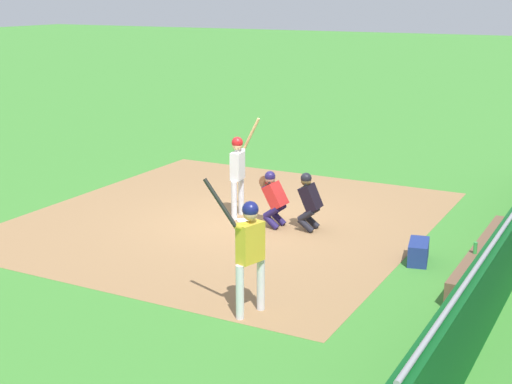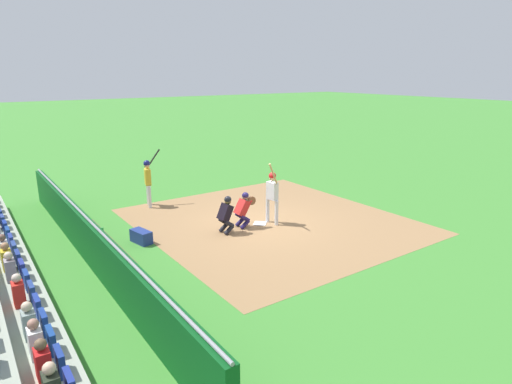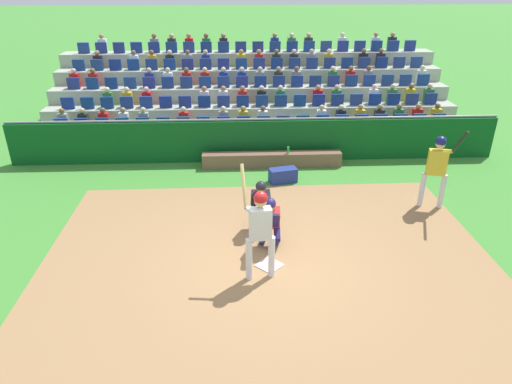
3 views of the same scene
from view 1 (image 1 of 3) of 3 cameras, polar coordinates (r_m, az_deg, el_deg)
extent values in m
plane|color=#408932|center=(16.50, -0.65, -2.32)|extent=(160.00, 160.00, 0.00)
cube|color=#9C744B|center=(16.74, -2.15, -2.06)|extent=(9.45, 8.72, 0.01)
cube|color=white|center=(16.50, -0.65, -2.26)|extent=(0.62, 0.62, 0.02)
cylinder|color=silver|center=(16.53, -1.71, -0.68)|extent=(0.15, 0.15, 0.89)
cylinder|color=silver|center=(16.93, -1.16, -0.29)|extent=(0.15, 0.15, 0.89)
cube|color=silver|center=(16.54, -1.45, 2.06)|extent=(0.43, 0.28, 0.63)
sphere|color=#DBAF7B|center=(16.44, -1.46, 3.66)|extent=(0.23, 0.23, 0.23)
sphere|color=red|center=(16.42, -1.46, 3.87)|extent=(0.26, 0.26, 0.26)
cylinder|color=silver|center=(16.51, -1.31, 3.10)|extent=(0.44, 0.10, 0.14)
cylinder|color=silver|center=(16.65, -1.11, 3.21)|extent=(0.17, 0.13, 0.13)
cylinder|color=tan|center=(16.56, -0.38, 4.52)|extent=(0.13, 0.42, 0.76)
sphere|color=black|center=(16.69, -0.97, 3.33)|extent=(0.06, 0.06, 0.06)
cylinder|color=#221950|center=(15.96, 1.19, -2.36)|extent=(0.15, 0.39, 0.34)
cylinder|color=#221950|center=(15.90, 1.19, -1.60)|extent=(0.15, 0.39, 0.33)
cylinder|color=#221950|center=(16.23, 1.74, -2.06)|extent=(0.15, 0.39, 0.34)
cylinder|color=#221950|center=(16.17, 1.74, -1.32)|extent=(0.15, 0.39, 0.33)
cube|color=red|center=(15.93, 1.52, -0.27)|extent=(0.44, 0.50, 0.60)
cube|color=#221950|center=(15.98, 1.17, -0.22)|extent=(0.39, 0.29, 0.43)
sphere|color=#A77760|center=(15.91, 1.10, 1.00)|extent=(0.22, 0.22, 0.22)
cube|color=black|center=(15.91, 1.10, 1.00)|extent=(0.20, 0.14, 0.19)
sphere|color=#221950|center=(15.89, 1.10, 1.22)|extent=(0.24, 0.24, 0.24)
cylinder|color=brown|center=(16.12, 0.76, 0.76)|extent=(0.08, 0.30, 0.30)
cylinder|color=red|center=(16.08, 1.35, 0.47)|extent=(0.14, 0.40, 0.22)
cylinder|color=black|center=(15.78, 3.89, -2.60)|extent=(0.15, 0.39, 0.34)
cylinder|color=black|center=(15.72, 3.91, -1.83)|extent=(0.15, 0.39, 0.33)
cylinder|color=black|center=(16.07, 4.33, -2.28)|extent=(0.15, 0.39, 0.34)
cylinder|color=black|center=(16.00, 4.34, -1.53)|extent=(0.15, 0.39, 0.33)
cube|color=black|center=(15.75, 4.27, -0.45)|extent=(0.44, 0.46, 0.60)
cube|color=black|center=(15.79, 3.87, -0.40)|extent=(0.39, 0.25, 0.44)
sphere|color=brown|center=(15.69, 3.91, 0.87)|extent=(0.22, 0.22, 0.22)
cube|color=black|center=(15.69, 3.91, 0.87)|extent=(0.20, 0.13, 0.20)
sphere|color=black|center=(15.68, 3.92, 1.08)|extent=(0.24, 0.24, 0.24)
cube|color=brown|center=(14.32, 17.28, -4.88)|extent=(4.25, 0.40, 0.44)
cylinder|color=green|center=(13.77, 16.68, -4.19)|extent=(0.07, 0.07, 0.22)
cube|color=navy|center=(14.35, 12.51, -4.56)|extent=(0.83, 0.52, 0.41)
cylinder|color=silver|center=(11.89, 0.37, -7.15)|extent=(0.16, 0.16, 0.90)
cylinder|color=silver|center=(11.56, -1.26, -7.81)|extent=(0.16, 0.16, 0.90)
cube|color=gold|center=(11.45, -0.44, -3.94)|extent=(0.49, 0.33, 0.64)
sphere|color=tan|center=(11.30, -0.44, -1.67)|extent=(0.23, 0.23, 0.23)
sphere|color=navy|center=(11.29, -0.44, -1.36)|extent=(0.26, 0.26, 0.26)
cylinder|color=gold|center=(11.34, -0.72, -2.53)|extent=(0.48, 0.25, 0.14)
cylinder|color=gold|center=(11.21, -1.35, -2.73)|extent=(0.17, 0.17, 0.13)
cylinder|color=black|center=(11.22, -2.83, -0.81)|extent=(0.07, 0.59, 0.71)
sphere|color=black|center=(11.19, -1.64, -2.64)|extent=(0.06, 0.06, 0.06)
camera|label=2|loc=(25.72, 31.20, 13.60)|focal=30.59mm
camera|label=3|loc=(21.08, -19.27, 15.66)|focal=32.14mm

